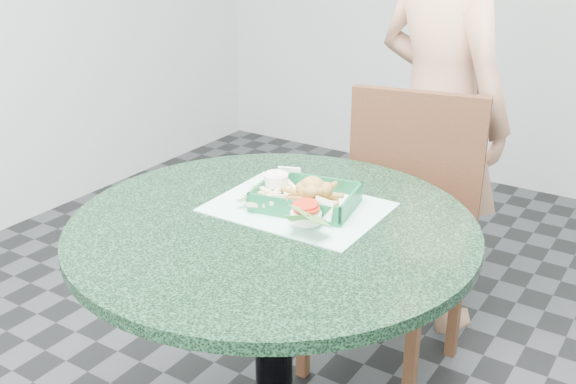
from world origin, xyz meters
The scene contains 9 objects.
cafe_table centered at (0.00, 0.00, 0.58)m, with size 0.99×0.99×0.75m.
dining_chair centered at (0.04, 0.67, 0.53)m, with size 0.45×0.45×0.93m.
diner_person centered at (0.02, 1.02, 0.84)m, with size 0.61×0.40×1.68m, color tan.
placemat centered at (0.01, 0.10, 0.75)m, with size 0.42×0.32×0.00m, color #A3E5CE.
food_basket centered at (0.02, 0.12, 0.77)m, with size 0.24×0.18×0.05m.
crab_sandwich centered at (0.05, 0.10, 0.80)m, with size 0.13×0.13×0.08m.
fries_pile centered at (-0.07, 0.09, 0.79)m, with size 0.12×0.13×0.05m, color beige, non-canonical shape.
sauce_ramekin centered at (-0.07, 0.14, 0.80)m, with size 0.06×0.06×0.04m.
garnish_cup centered at (0.07, 0.00, 0.79)m, with size 0.11×0.11×0.04m.
Camera 1 is at (0.83, -1.21, 1.46)m, focal length 42.00 mm.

